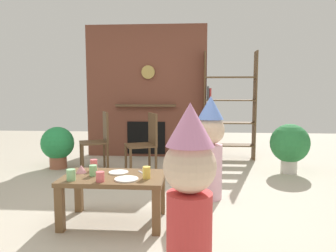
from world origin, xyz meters
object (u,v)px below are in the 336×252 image
object	(u,v)px
bookshelf	(226,110)
paper_plate_rear	(119,172)
paper_cup_far_right	(100,177)
dining_chair_left	(100,138)
birthday_cake_slice	(81,169)
dining_chair_middle	(147,140)
child_in_pink	(210,145)
paper_cup_center	(93,170)
potted_plant_tall	(290,144)
coffee_table	(114,184)
paper_cup_near_right	(94,165)
paper_plate_front	(126,179)
potted_plant_short	(58,145)
paper_cup_near_left	(147,173)
child_with_cone_hat	(189,194)
paper_cup_far_left	(71,175)

from	to	relation	value
bookshelf	paper_plate_rear	world-z (taller)	bookshelf
paper_cup_far_right	dining_chair_left	world-z (taller)	dining_chair_left
birthday_cake_slice	dining_chair_middle	distance (m)	1.66
child_in_pink	dining_chair_left	size ratio (longest dim) A/B	1.29
paper_cup_center	potted_plant_tall	bearing A→B (deg)	39.88
coffee_table	paper_cup_near_right	world-z (taller)	paper_cup_near_right
bookshelf	paper_cup_center	distance (m)	3.30
paper_plate_front	potted_plant_short	world-z (taller)	potted_plant_short
paper_cup_near_left	paper_cup_center	distance (m)	0.51
child_in_pink	dining_chair_middle	size ratio (longest dim) A/B	1.29
bookshelf	child_with_cone_hat	bearing A→B (deg)	-99.11
paper_plate_rear	potted_plant_short	size ratio (longest dim) A/B	0.29
paper_cup_center	dining_chair_middle	distance (m)	1.72
paper_plate_front	dining_chair_left	distance (m)	2.19
paper_cup_far_left	bookshelf	bearing A→B (deg)	61.68
child_with_cone_hat	potted_plant_tall	xyz separation A→B (m)	(1.47, 2.95, -0.18)
paper_cup_far_left	paper_plate_rear	world-z (taller)	paper_cup_far_left
birthday_cake_slice	dining_chair_middle	world-z (taller)	dining_chair_middle
paper_cup_far_left	child_with_cone_hat	bearing A→B (deg)	-38.10
child_with_cone_hat	paper_cup_far_right	bearing A→B (deg)	8.99
potted_plant_short	bookshelf	bearing A→B (deg)	18.21
bookshelf	coffee_table	bearing A→B (deg)	-114.58
paper_cup_near_right	birthday_cake_slice	size ratio (longest dim) A/B	1.08
paper_cup_center	potted_plant_tall	world-z (taller)	potted_plant_tall
bookshelf	dining_chair_middle	distance (m)	1.77
bookshelf	paper_cup_far_right	bearing A→B (deg)	-114.23
dining_chair_left	paper_cup_far_right	bearing A→B (deg)	82.99
paper_cup_near_left	paper_plate_front	bearing A→B (deg)	-163.24
coffee_table	paper_cup_far_right	world-z (taller)	paper_cup_far_right
paper_plate_front	paper_plate_rear	distance (m)	0.25
bookshelf	potted_plant_short	size ratio (longest dim) A/B	2.89
paper_cup_near_left	child_with_cone_hat	world-z (taller)	child_with_cone_hat
dining_chair_left	potted_plant_tall	distance (m)	2.85
paper_cup_far_right	child_in_pink	distance (m)	1.37
paper_cup_far_right	child_in_pink	bearing A→B (deg)	43.13
potted_plant_tall	bookshelf	bearing A→B (deg)	132.39
dining_chair_middle	potted_plant_tall	size ratio (longest dim) A/B	1.23
paper_cup_far_right	potted_plant_short	size ratio (longest dim) A/B	0.13
bookshelf	paper_cup_near_left	world-z (taller)	bookshelf
coffee_table	paper_cup_far_left	bearing A→B (deg)	-151.47
paper_cup_near_right	paper_cup_far_left	distance (m)	0.37
paper_cup_near_left	paper_plate_front	size ratio (longest dim) A/B	0.51
paper_cup_center	paper_plate_front	distance (m)	0.35
coffee_table	birthday_cake_slice	xyz separation A→B (m)	(-0.33, 0.08, 0.12)
paper_cup_far_left	paper_plate_front	xyz separation A→B (m)	(0.48, 0.05, -0.04)
paper_plate_front	dining_chair_left	bearing A→B (deg)	111.88
paper_cup_far_left	dining_chair_left	size ratio (longest dim) A/B	0.11
paper_cup_near_left	dining_chair_left	distance (m)	2.21
coffee_table	paper_plate_front	world-z (taller)	paper_plate_front
paper_plate_rear	dining_chair_middle	size ratio (longest dim) A/B	0.21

